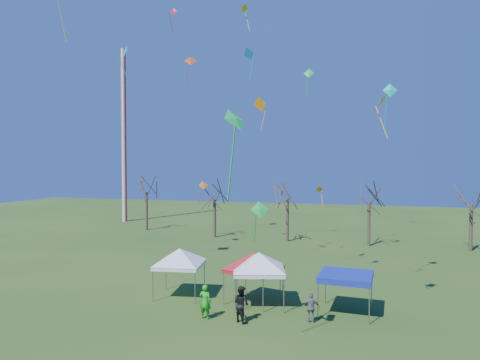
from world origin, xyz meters
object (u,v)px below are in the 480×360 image
object	(u,v)px
tent_white_mid	(259,256)
tree_1	(215,186)
person_green	(205,302)
radio_mast	(124,136)
tree_2	(288,183)
person_dark	(241,304)
tent_white_west	(179,252)
tree_0	(146,179)
tent_red	(254,256)
tent_blue	(346,277)
tree_3	(369,186)
person_grey	(311,308)
tree_4	(472,188)

from	to	relation	value
tent_white_mid	tree_1	bearing A→B (deg)	115.68
person_green	radio_mast	bearing A→B (deg)	-49.32
tree_2	person_dark	size ratio (longest dim) A/B	4.32
tree_1	tent_white_mid	bearing A→B (deg)	-64.32
tree_1	tent_white_west	bearing A→B (deg)	-76.30
tent_white_mid	person_green	size ratio (longest dim) A/B	2.14
tree_0	person_green	size ratio (longest dim) A/B	4.58
tent_red	radio_mast	bearing A→B (deg)	131.71
tree_0	tent_blue	distance (m)	35.46
tree_3	person_grey	world-z (taller)	tree_3
person_green	tent_red	bearing A→B (deg)	-114.21
tent_white_mid	tent_blue	size ratio (longest dim) A/B	1.31
tree_0	person_dark	xyz separation A→B (m)	(20.19, -27.19, -5.54)
tree_2	tent_white_mid	bearing A→B (deg)	-84.69
radio_mast	person_grey	bearing A→B (deg)	-46.81
tent_white_mid	tent_blue	bearing A→B (deg)	-0.29
tree_0	tree_2	size ratio (longest dim) A/B	1.03
radio_mast	person_green	bearing A→B (deg)	-53.19
tree_3	tent_blue	size ratio (longest dim) A/B	2.64
tree_0	tree_2	distance (m)	18.72
tree_2	tree_4	xyz separation A→B (m)	(17.72, -0.38, -0.23)
tree_2	tent_blue	bearing A→B (deg)	-72.03
tree_3	tent_white_west	distance (m)	23.93
tent_blue	person_grey	world-z (taller)	tent_blue
tree_3	person_dark	size ratio (longest dim) A/B	4.17
tent_white_mid	person_green	distance (m)	4.21
tent_blue	tree_2	bearing A→B (deg)	107.97
tent_red	tent_white_mid	bearing A→B (deg)	-45.14
tree_1	tent_blue	xyz separation A→B (m)	(15.32, -21.61, -3.75)
tree_0	tent_white_mid	world-z (taller)	tree_0
tree_4	radio_mast	bearing A→B (deg)	167.01
tree_2	person_dark	world-z (taller)	tree_2
tree_3	tree_4	size ratio (longest dim) A/B	1.00
tree_1	radio_mast	bearing A→B (deg)	151.52
tree_4	person_green	size ratio (longest dim) A/B	4.28
radio_mast	tree_1	bearing A→B (deg)	-28.48
tree_0	person_grey	xyz separation A→B (m)	(23.72, -26.28, -5.70)
tree_0	tent_white_west	xyz separation A→B (m)	(15.27, -24.00, -3.68)
tent_white_mid	person_dark	size ratio (longest dim) A/B	2.08
radio_mast	tent_blue	bearing A→B (deg)	-43.56
tree_4	tent_red	world-z (taller)	tree_4
tree_0	tent_white_mid	xyz separation A→B (m)	(20.46, -24.32, -3.59)
person_grey	person_green	size ratio (longest dim) A/B	0.85
radio_mast	tent_red	bearing A→B (deg)	-48.29
tree_3	tent_white_mid	distance (m)	22.17
tree_4	person_dark	xyz separation A→B (m)	(-16.02, -23.81, -5.11)
tree_4	tent_blue	xyz separation A→B (m)	(-10.80, -20.96, -4.02)
tree_0	tent_white_west	bearing A→B (deg)	-57.54
tree_2	person_grey	world-z (taller)	tree_2
tent_white_mid	tent_blue	distance (m)	5.02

